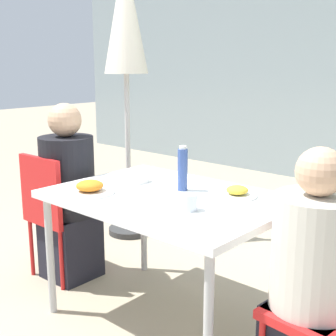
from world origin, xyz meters
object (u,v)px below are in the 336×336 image
Objects in this scene: chair_left at (55,207)px; salad_bowl at (137,178)px; bottle at (183,169)px; chair_right at (332,291)px; person_left at (69,198)px; drinking_cup at (189,202)px; person_right at (312,289)px; closed_umbrella at (126,28)px.

chair_left is 0.69m from salad_bowl.
bottle is at bearing 6.58° from salad_bowl.
salad_bowl is at bearing 1.17° from chair_right.
bottle is at bearing 7.87° from person_left.
bottle is at bearing 134.81° from drinking_cup.
chair_left is 0.11m from person_left.
person_right is 0.97m from bottle.
person_left is 0.52× the size of closed_umbrella.
closed_umbrella is (-0.26, 0.93, 1.22)m from chair_left.
bottle reaches higher than chair_right.
chair_left is 5.99× the size of salad_bowl.
salad_bowl is at bearing -40.79° from closed_umbrella.
salad_bowl is at bearing -173.42° from bottle.
chair_left is 0.76× the size of person_right.
salad_bowl is (-1.27, 0.09, 0.27)m from chair_right.
chair_left is 0.38× the size of closed_umbrella.
closed_umbrella is at bearing -18.41° from person_right.
salad_bowl is at bearing -2.53° from person_right.
closed_umbrella is 9.06× the size of bottle.
bottle is (-0.88, 0.21, 0.35)m from person_right.
person_left is at bearing 58.04° from chair_left.
closed_umbrella is at bearing 146.29° from drinking_cup.
chair_right reaches higher than salad_bowl.
closed_umbrella is (-0.31, 0.85, 1.16)m from person_left.
chair_right is at bearing -0.82° from person_left.
closed_umbrella is at bearing 149.27° from bottle.
drinking_cup is at bearing -7.00° from person_left.
chair_left is 3.41× the size of bottle.
drinking_cup reaches higher than salad_bowl.
person_right is 13.98× the size of drinking_cup.
drinking_cup is (1.19, -0.04, 0.29)m from chair_left.
chair_right is at bearing -4.23° from salad_bowl.
drinking_cup is (1.15, -0.12, 0.23)m from person_left.
drinking_cup is at bearing 15.89° from chair_right.
bottle is 1.76× the size of salad_bowl.
chair_left is 10.66× the size of drinking_cup.
drinking_cup is at bearing -2.88° from chair_left.
person_left reaches higher than salad_bowl.
person_right is 0.68m from drinking_cup.
chair_right is at bearing 10.48° from drinking_cup.
chair_left is at bearing -74.39° from closed_umbrella.
drinking_cup is (0.26, -0.26, -0.08)m from bottle.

